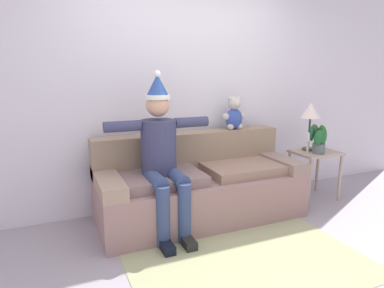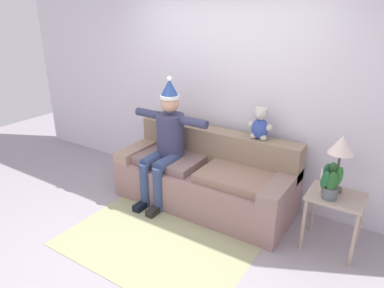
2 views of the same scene
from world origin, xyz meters
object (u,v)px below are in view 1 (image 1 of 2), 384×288
at_px(potted_plant, 318,139).
at_px(table_lamp, 311,113).
at_px(side_table, 315,160).
at_px(candle_tall, 308,140).
at_px(teddy_bear, 234,115).
at_px(person_seated, 162,153).
at_px(couch, 199,186).

bearing_deg(potted_plant, table_lamp, 85.39).
xyz_separation_m(side_table, candle_tall, (-0.15, -0.02, 0.26)).
bearing_deg(teddy_bear, person_seated, -157.58).
distance_m(teddy_bear, side_table, 1.15).
height_order(side_table, candle_tall, candle_tall).
bearing_deg(side_table, table_lamp, 115.83).
height_order(teddy_bear, table_lamp, teddy_bear).
bearing_deg(person_seated, potted_plant, 0.37).
bearing_deg(person_seated, candle_tall, 2.46).
bearing_deg(potted_plant, side_table, 57.18).
height_order(person_seated, candle_tall, person_seated).
bearing_deg(candle_tall, potted_plant, -35.98).
distance_m(teddy_bear, table_lamp, 0.94).
distance_m(couch, teddy_bear, 0.93).
distance_m(table_lamp, potted_plant, 0.33).
xyz_separation_m(teddy_bear, side_table, (0.95, -0.32, -0.56)).
bearing_deg(teddy_bear, candle_tall, -22.91).
xyz_separation_m(person_seated, candle_tall, (1.82, 0.08, -0.03)).
height_order(person_seated, teddy_bear, person_seated).
bearing_deg(table_lamp, teddy_bear, 165.54).
xyz_separation_m(table_lamp, potted_plant, (-0.01, -0.17, -0.28)).
distance_m(person_seated, candle_tall, 1.82).
relative_size(couch, candle_tall, 8.84).
xyz_separation_m(couch, person_seated, (-0.46, -0.17, 0.44)).
relative_size(teddy_bear, table_lamp, 0.66).
xyz_separation_m(teddy_bear, potted_plant, (0.90, -0.41, -0.28)).
bearing_deg(potted_plant, candle_tall, 144.02).
bearing_deg(couch, teddy_bear, 24.50).
distance_m(side_table, candle_tall, 0.30).
bearing_deg(table_lamp, side_table, -64.17).
xyz_separation_m(person_seated, table_lamp, (1.93, 0.18, 0.27)).
xyz_separation_m(side_table, potted_plant, (-0.06, -0.09, 0.28)).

